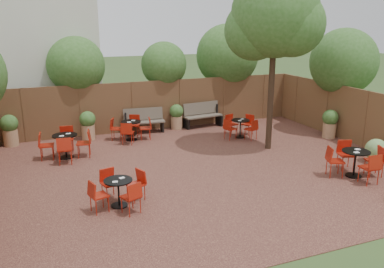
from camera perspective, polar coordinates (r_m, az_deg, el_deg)
name	(u,v)px	position (r m, az deg, el deg)	size (l,w,h in m)	color
ground	(207,169)	(12.17, 2.15, -4.99)	(80.00, 80.00, 0.00)	#354F23
courtyard_paving	(207,169)	(12.17, 2.15, -4.95)	(12.00, 10.00, 0.02)	#341815
fence_back	(157,105)	(16.41, -4.90, 4.08)	(12.00, 0.08, 2.00)	#4B2C1C
fence_right	(365,119)	(15.24, 23.32, 1.91)	(0.08, 10.00, 2.00)	#4B2C1C
neighbour_building	(30,28)	(18.39, -21.99, 13.71)	(5.00, 4.00, 8.00)	beige
overhang_foliage	(136,70)	(13.41, -7.98, 8.96)	(15.94, 11.03, 2.74)	#2E571C
courtyard_tree	(275,20)	(13.61, 11.64, 15.58)	(2.92, 2.84, 5.92)	black
park_bench_left	(144,120)	(15.99, -6.79, 1.94)	(1.60, 0.64, 0.97)	brown
park_bench_right	(202,114)	(16.78, 1.46, 2.79)	(1.69, 0.72, 1.01)	brown
bistro_tables	(182,147)	(12.81, -1.50, -1.82)	(9.09, 7.46, 0.89)	black
planters	(148,123)	(15.17, -6.18, 1.53)	(11.78, 3.95, 1.12)	#9E734F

